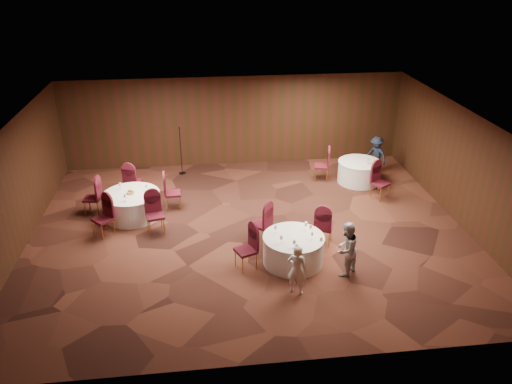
{
  "coord_description": "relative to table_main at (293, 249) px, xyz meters",
  "views": [
    {
      "loc": [
        -1.25,
        -12.03,
        7.07
      ],
      "look_at": [
        0.2,
        0.2,
        1.1
      ],
      "focal_mm": 35.0,
      "sensor_mm": 36.0,
      "label": 1
    }
  ],
  "objects": [
    {
      "name": "woman_a",
      "position": [
        -0.15,
        -1.22,
        0.25
      ],
      "size": [
        0.54,
        0.47,
        1.24
      ],
      "primitive_type": "imported",
      "rotation": [
        0.0,
        0.0,
        2.66
      ],
      "color": "silver",
      "rests_on": "ground"
    },
    {
      "name": "tabletop_right",
      "position": [
        3.26,
        4.31,
        0.52
      ],
      "size": [
        0.08,
        0.08,
        0.22
      ],
      "color": "silver",
      "rests_on": "table_right"
    },
    {
      "name": "tabletop_main",
      "position": [
        0.15,
        -0.09,
        0.47
      ],
      "size": [
        1.16,
        1.03,
        0.22
      ],
      "color": "silver",
      "rests_on": "table_main"
    },
    {
      "name": "chairs_left",
      "position": [
        -4.24,
        2.96,
        0.12
      ],
      "size": [
        2.92,
        3.09,
        1.0
      ],
      "color": "#3F0C14",
      "rests_on": "ground"
    },
    {
      "name": "ground",
      "position": [
        -0.91,
        1.68,
        -0.38
      ],
      "size": [
        12.0,
        12.0,
        0.0
      ],
      "primitive_type": "plane",
      "color": "black",
      "rests_on": "ground"
    },
    {
      "name": "room_shell",
      "position": [
        -0.91,
        1.68,
        1.59
      ],
      "size": [
        12.0,
        12.0,
        12.0
      ],
      "color": "silver",
      "rests_on": "ground"
    },
    {
      "name": "table_main",
      "position": [
        0.0,
        0.0,
        0.0
      ],
      "size": [
        1.53,
        1.53,
        0.74
      ],
      "color": "white",
      "rests_on": "ground"
    },
    {
      "name": "table_right",
      "position": [
        3.09,
        4.51,
        -0.0
      ],
      "size": [
        1.42,
        1.42,
        0.74
      ],
      "color": "white",
      "rests_on": "ground"
    },
    {
      "name": "chairs_main",
      "position": [
        -0.3,
        0.63,
        0.12
      ],
      "size": [
        2.85,
        1.96,
        1.0
      ],
      "color": "#3F0C14",
      "rests_on": "ground"
    },
    {
      "name": "table_left",
      "position": [
        -4.24,
        2.94,
        0.0
      ],
      "size": [
        1.64,
        1.64,
        0.74
      ],
      "color": "white",
      "rests_on": "ground"
    },
    {
      "name": "woman_b",
      "position": [
        1.15,
        -0.62,
        0.32
      ],
      "size": [
        0.85,
        0.85,
        1.39
      ],
      "primitive_type": "imported",
      "rotation": [
        0.0,
        0.0,
        3.92
      ],
      "color": "#B0B1B5",
      "rests_on": "ground"
    },
    {
      "name": "mic_stand",
      "position": [
        -2.84,
        5.94,
        0.13
      ],
      "size": [
        0.24,
        0.24,
        1.69
      ],
      "color": "black",
      "rests_on": "ground"
    },
    {
      "name": "chairs_right",
      "position": [
        2.63,
        4.06,
        0.12
      ],
      "size": [
        2.17,
        2.26,
        1.0
      ],
      "color": "#3F0C14",
      "rests_on": "ground"
    },
    {
      "name": "man_c",
      "position": [
        3.9,
        5.24,
        0.28
      ],
      "size": [
        0.88,
        0.98,
        1.32
      ],
      "primitive_type": "imported",
      "rotation": [
        0.0,
        0.0,
        5.29
      ],
      "color": "black",
      "rests_on": "ground"
    },
    {
      "name": "tabletop_left",
      "position": [
        -4.23,
        2.94,
        0.45
      ],
      "size": [
        0.84,
        0.86,
        0.22
      ],
      "color": "silver",
      "rests_on": "table_left"
    }
  ]
}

